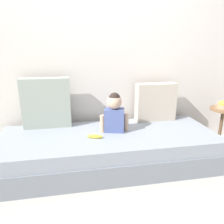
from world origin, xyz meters
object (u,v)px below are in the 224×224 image
Objects in this scene: throw_pillow_left at (47,103)px; throw_pillow_right at (155,102)px; banana at (95,136)px; toddler at (114,112)px; side_table at (222,118)px; fruit_bowl at (224,105)px; couch at (109,149)px.

throw_pillow_right is (1.35, 0.00, -0.05)m from throw_pillow_left.
toddler is at bearing 32.90° from banana.
fruit_bowl reaches higher than side_table.
fruit_bowl is (1.69, 0.26, 0.19)m from banana.
banana is 1.72m from fruit_bowl.
side_table is (1.45, 0.10, -0.19)m from toddler.
couch is 4.81× the size of throw_pillow_right.
fruit_bowl is at bearing -12.68° from throw_pillow_right.
toddler is 2.32× the size of fruit_bowl.
fruit_bowl is at bearing 6.23° from couch.
toddler is 2.63× the size of banana.
fruit_bowl is at bearing 172.87° from side_table.
fruit_bowl reaches higher than banana.
throw_pillow_left reaches higher than couch.
throw_pillow_right is at bearing 167.32° from fruit_bowl.
banana is at bearing -171.39° from fruit_bowl.
throw_pillow_right is 0.97m from banana.
throw_pillow_left reaches higher than banana.
throw_pillow_right is 1.14× the size of toddler.
side_table is at bearing 8.61° from banana.
couch is 1.59m from fruit_bowl.
fruit_bowl is (2.20, -0.19, -0.08)m from throw_pillow_left.
toddler is (0.08, 0.07, 0.41)m from couch.
couch is 4.20× the size of throw_pillow_left.
side_table reaches higher than banana.
side_table is 2.81× the size of fruit_bowl.
side_table is at bearing -12.68° from throw_pillow_right.
side_table is at bearing -4.98° from throw_pillow_left.
throw_pillow_left is 2.21m from fruit_bowl.
fruit_bowl is (1.45, 0.10, -0.01)m from toddler.
throw_pillow_left is 1.31× the size of toddler.
throw_pillow_right is at bearing 28.15° from banana.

